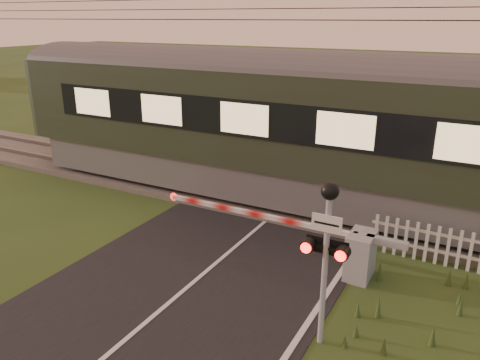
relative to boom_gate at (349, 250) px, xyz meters
The scene contains 7 objects.
ground 4.31m from the boom_gate, 132.61° to the right, with size 160.00×160.00×0.00m, color #2D4219.
road 4.47m from the boom_gate, 130.41° to the right, with size 6.00×140.00×0.03m.
track_bed 4.46m from the boom_gate, 130.70° to the left, with size 140.00×3.40×0.39m.
overhead_wires 6.77m from the boom_gate, 130.70° to the left, with size 120.00×0.62×0.62m.
boom_gate is the anchor object (origin of this frame).
crossing_signal 3.00m from the boom_gate, 84.64° to the right, with size 0.78×0.34×3.08m.
picket_fence 2.43m from the boom_gate, 36.97° to the left, with size 3.58×0.08×0.98m.
Camera 1 is at (5.21, -6.32, 5.59)m, focal length 35.00 mm.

